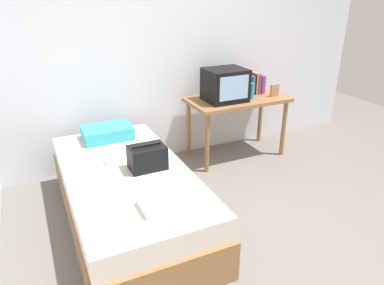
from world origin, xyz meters
The scene contains 14 objects.
ground_plane centered at (0.00, 0.00, 0.00)m, with size 8.00×8.00×0.00m, color slate.
wall_back centered at (0.00, 2.00, 1.30)m, with size 5.20×0.10×2.60m, color silver.
bed centered at (-0.90, 0.81, 0.25)m, with size 1.00×2.00×0.52m.
desk centered at (0.66, 1.60, 0.63)m, with size 1.16×0.60×0.73m.
tv centered at (0.47, 1.58, 0.91)m, with size 0.44×0.39×0.36m.
water_bottle centered at (0.79, 1.51, 0.82)m, with size 0.06×0.06×0.18m, color #3399DB.
book_row centered at (0.93, 1.69, 0.84)m, with size 0.25×0.17×0.25m.
picture_frame centered at (1.09, 1.47, 0.80)m, with size 0.11×0.02×0.14m, color #9E754C.
pillow centered at (-0.88, 1.54, 0.58)m, with size 0.47×0.32×0.13m, color #33A8B7.
handbag centered at (-0.73, 0.76, 0.62)m, with size 0.30×0.20×0.22m.
magazine centered at (-1.05, 0.53, 0.52)m, with size 0.21×0.29×0.01m, color white.
remote_dark centered at (-0.76, 0.23, 0.53)m, with size 0.04×0.16×0.02m, color black.
remote_silver centered at (-1.01, 1.03, 0.53)m, with size 0.04×0.14×0.02m, color #B7B7BC.
folded_towel centered at (-0.83, 0.17, 0.56)m, with size 0.28×0.22×0.08m, color white.
Camera 1 is at (-1.53, -1.80, 1.92)m, focal length 33.45 mm.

